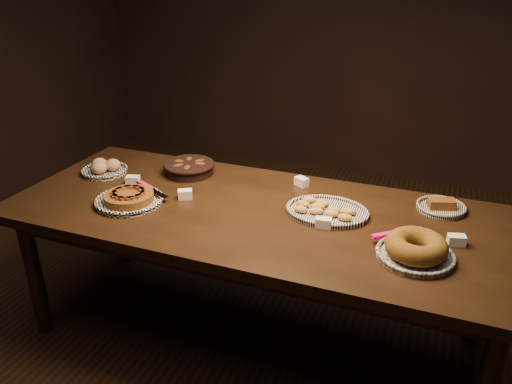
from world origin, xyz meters
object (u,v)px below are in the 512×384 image
(buffet_table, at_px, (255,223))
(madeleine_platter, at_px, (326,211))
(apple_tart_plate, at_px, (129,199))
(bundt_cake_plate, at_px, (416,249))

(buffet_table, bearing_deg, madeleine_platter, 14.32)
(apple_tart_plate, relative_size, madeleine_platter, 0.93)
(apple_tart_plate, height_order, madeleine_platter, apple_tart_plate)
(buffet_table, distance_m, madeleine_platter, 0.35)
(apple_tart_plate, xyz_separation_m, bundt_cake_plate, (1.35, -0.01, 0.02))
(buffet_table, bearing_deg, apple_tart_plate, -165.67)
(apple_tart_plate, distance_m, bundt_cake_plate, 1.35)
(buffet_table, bearing_deg, bundt_cake_plate, -12.23)
(buffet_table, xyz_separation_m, madeleine_platter, (0.33, 0.08, 0.09))
(buffet_table, height_order, bundt_cake_plate, bundt_cake_plate)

